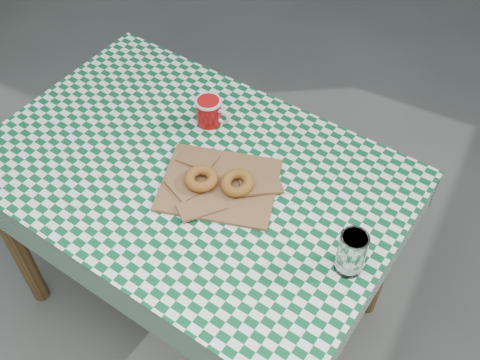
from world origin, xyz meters
The scene contains 8 objects.
ground centered at (0.00, 0.00, 0.00)m, with size 60.00×60.00×0.00m, color #484844.
table centered at (-0.09, -0.08, 0.38)m, with size 1.19×0.79×0.75m, color brown.
tablecloth centered at (-0.09, -0.08, 0.75)m, with size 1.21×0.81×0.01m, color #0B4A28.
paper_bag centered at (0.02, -0.09, 0.76)m, with size 0.32×0.25×0.02m, color brown.
bagel_front centered at (-0.03, -0.11, 0.79)m, with size 0.09×0.09×0.03m, color #9F6020.
bagel_back centered at (0.07, -0.08, 0.79)m, with size 0.09×0.09×0.03m, color #92551E.
coffee_mug centered at (-0.14, 0.12, 0.80)m, with size 0.15×0.15×0.09m, color #A00A0B, non-canonical shape.
drinking_glass centered at (0.43, -0.17, 0.82)m, with size 0.07×0.07×0.13m, color white.
Camera 1 is at (0.56, -0.98, 1.97)m, focal length 42.64 mm.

